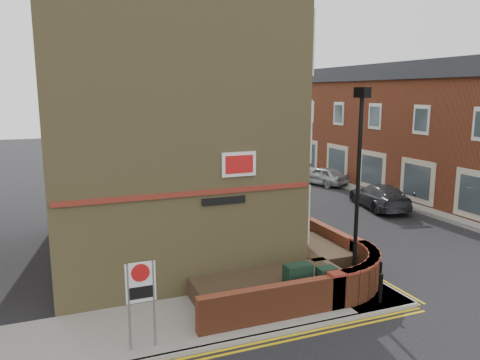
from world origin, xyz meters
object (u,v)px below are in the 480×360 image
zone_sign (141,289)px  lamppost (358,192)px  utility_cabinet_large (298,284)px  silver_car_near (273,201)px

zone_sign → lamppost: bearing=6.1°
utility_cabinet_large → silver_car_near: 10.55m
lamppost → zone_sign: bearing=-173.9°
utility_cabinet_large → zone_sign: zone_sign is taller
lamppost → silver_car_near: (2.00, 9.90, -2.59)m
silver_car_near → utility_cabinet_large: bearing=-89.8°
zone_sign → silver_car_near: zone_sign is taller
utility_cabinet_large → silver_car_near: size_ratio=0.26×
utility_cabinet_large → zone_sign: (-4.70, -0.80, 0.92)m
lamppost → zone_sign: (-6.60, -0.70, -1.70)m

